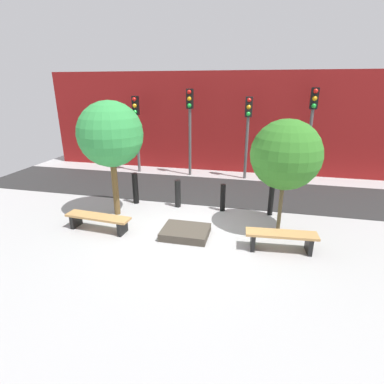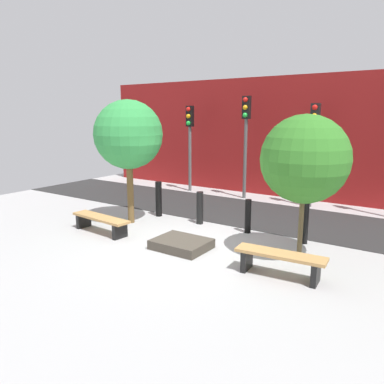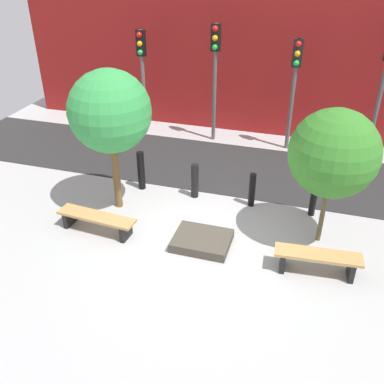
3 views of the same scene
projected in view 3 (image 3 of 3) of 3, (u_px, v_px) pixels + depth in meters
ground_plane at (204, 240)px, 9.36m from camera, size 18.00×18.00×0.00m
road_strip at (237, 169)px, 12.25m from camera, size 18.00×3.13×0.01m
building_facade at (260, 67)px, 13.66m from camera, size 16.20×0.50×4.31m
bench_left at (97, 220)px, 9.49m from camera, size 1.84×0.55×0.42m
bench_right at (317, 259)px, 8.28m from camera, size 1.68×0.54×0.47m
planter_bed at (202, 241)px, 9.16m from camera, size 1.20×0.96×0.21m
tree_behind_left_bench at (110, 112)px, 9.33m from camera, size 1.85×1.85×3.36m
tree_behind_right_bench at (334, 154)px, 8.31m from camera, size 1.78×1.78×2.97m
bollard_far_left at (141, 171)px, 11.05m from camera, size 0.19×0.19×1.04m
bollard_left at (195, 181)px, 10.72m from camera, size 0.19×0.19×0.90m
bollard_center at (252, 190)px, 10.36m from camera, size 0.16×0.16×0.87m
bollard_right at (314, 196)px, 9.96m from camera, size 0.16×0.16×1.01m
traffic_light_west at (142, 63)px, 13.50m from camera, size 0.28×0.27×3.30m
traffic_light_mid_west at (215, 62)px, 12.81m from camera, size 0.28×0.27×3.60m
traffic_light_mid_east at (295, 75)px, 12.31m from camera, size 0.28×0.27×3.31m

